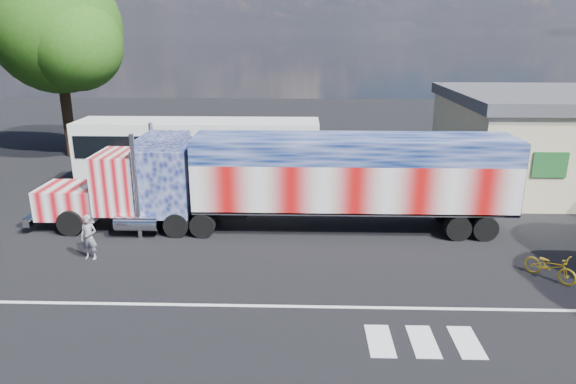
{
  "coord_description": "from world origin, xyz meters",
  "views": [
    {
      "loc": [
        0.6,
        -17.3,
        8.22
      ],
      "look_at": [
        0.0,
        3.0,
        1.9
      ],
      "focal_mm": 32.0,
      "sensor_mm": 36.0,
      "label": 1
    }
  ],
  "objects_px": {
    "semi_truck": "(293,179)",
    "coach_bus": "(199,154)",
    "woman": "(89,237)",
    "bicycle": "(550,266)",
    "tree_nw_a": "(58,29)"
  },
  "relations": [
    {
      "from": "semi_truck",
      "to": "coach_bus",
      "type": "xyz_separation_m",
      "value": [
        -5.18,
        5.9,
        -0.32
      ]
    },
    {
      "from": "woman",
      "to": "bicycle",
      "type": "distance_m",
      "value": 16.69
    },
    {
      "from": "semi_truck",
      "to": "woman",
      "type": "bearing_deg",
      "value": -155.74
    },
    {
      "from": "bicycle",
      "to": "coach_bus",
      "type": "bearing_deg",
      "value": 103.98
    },
    {
      "from": "semi_truck",
      "to": "tree_nw_a",
      "type": "xyz_separation_m",
      "value": [
        -15.49,
        13.31,
        6.16
      ]
    },
    {
      "from": "woman",
      "to": "tree_nw_a",
      "type": "height_order",
      "value": "tree_nw_a"
    },
    {
      "from": "coach_bus",
      "to": "bicycle",
      "type": "xyz_separation_m",
      "value": [
        14.23,
        -10.51,
        -1.47
      ]
    },
    {
      "from": "semi_truck",
      "to": "coach_bus",
      "type": "bearing_deg",
      "value": 131.27
    },
    {
      "from": "coach_bus",
      "to": "bicycle",
      "type": "distance_m",
      "value": 17.75
    },
    {
      "from": "semi_truck",
      "to": "woman",
      "type": "xyz_separation_m",
      "value": [
        -7.59,
        -3.42,
        -1.39
      ]
    },
    {
      "from": "coach_bus",
      "to": "woman",
      "type": "relative_size",
      "value": 7.39
    },
    {
      "from": "woman",
      "to": "tree_nw_a",
      "type": "relative_size",
      "value": 0.14
    },
    {
      "from": "coach_bus",
      "to": "tree_nw_a",
      "type": "xyz_separation_m",
      "value": [
        -10.31,
        7.41,
        6.48
      ]
    },
    {
      "from": "coach_bus",
      "to": "bicycle",
      "type": "relative_size",
      "value": 7.09
    },
    {
      "from": "semi_truck",
      "to": "coach_bus",
      "type": "relative_size",
      "value": 1.6
    }
  ]
}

